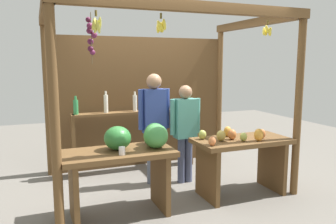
# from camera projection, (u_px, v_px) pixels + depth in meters

# --- Properties ---
(ground_plane) EXTENTS (12.00, 12.00, 0.00)m
(ground_plane) POSITION_uv_depth(u_px,v_px,m) (163.00, 183.00, 5.01)
(ground_plane) COLOR slate
(ground_plane) RESTS_ON ground
(market_stall) EXTENTS (3.20, 2.17, 2.47)m
(market_stall) POSITION_uv_depth(u_px,v_px,m) (151.00, 86.00, 5.24)
(market_stall) COLOR brown
(market_stall) RESTS_ON ground
(fruit_counter_left) EXTENTS (1.35, 0.67, 1.07)m
(fruit_counter_left) POSITION_uv_depth(u_px,v_px,m) (128.00, 155.00, 3.95)
(fruit_counter_left) COLOR brown
(fruit_counter_left) RESTS_ON ground
(fruit_counter_right) EXTENTS (1.29, 0.64, 0.94)m
(fruit_counter_right) POSITION_uv_depth(u_px,v_px,m) (241.00, 153.00, 4.51)
(fruit_counter_right) COLOR brown
(fruit_counter_right) RESTS_ON ground
(bottle_shelf_unit) EXTENTS (2.05, 0.22, 1.35)m
(bottle_shelf_unit) POSITION_uv_depth(u_px,v_px,m) (135.00, 124.00, 5.53)
(bottle_shelf_unit) COLOR brown
(bottle_shelf_unit) RESTS_ON ground
(vendor_man) EXTENTS (0.48, 0.22, 1.64)m
(vendor_man) POSITION_uv_depth(u_px,v_px,m) (154.00, 118.00, 4.89)
(vendor_man) COLOR slate
(vendor_man) RESTS_ON ground
(vendor_woman) EXTENTS (0.48, 0.20, 1.47)m
(vendor_woman) POSITION_uv_depth(u_px,v_px,m) (185.00, 126.00, 4.95)
(vendor_woman) COLOR #454D6C
(vendor_woman) RESTS_ON ground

